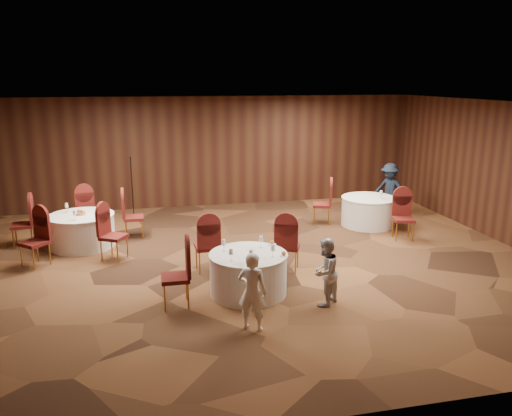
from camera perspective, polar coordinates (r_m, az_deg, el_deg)
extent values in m
plane|color=black|center=(10.38, -0.85, -6.22)|extent=(12.00, 12.00, 0.00)
plane|color=silver|center=(9.71, -0.92, 11.72)|extent=(12.00, 12.00, 0.00)
plane|color=black|center=(14.78, -4.78, 6.42)|extent=(12.00, 0.00, 12.00)
plane|color=black|center=(5.33, 10.06, -8.69)|extent=(12.00, 0.00, 12.00)
plane|color=black|center=(12.55, 27.10, 3.41)|extent=(0.00, 10.00, 10.00)
cylinder|color=silver|center=(8.81, -0.89, -7.58)|extent=(1.34, 1.34, 0.72)
cylinder|color=silver|center=(8.68, -0.90, -5.35)|extent=(1.37, 1.37, 0.03)
cylinder|color=silver|center=(11.89, -19.25, -2.50)|extent=(1.42, 1.42, 0.72)
cylinder|color=silver|center=(11.79, -19.40, -0.80)|extent=(1.45, 1.45, 0.03)
cylinder|color=silver|center=(13.16, 12.69, -0.42)|extent=(1.36, 1.36, 0.72)
cylinder|color=silver|center=(13.07, 12.78, 1.13)|extent=(1.39, 1.39, 0.03)
cylinder|color=silver|center=(8.99, 0.57, -4.52)|extent=(0.06, 0.06, 0.01)
cylinder|color=silver|center=(8.97, 0.57, -4.17)|extent=(0.01, 0.01, 0.11)
cone|color=silver|center=(8.94, 0.57, -3.53)|extent=(0.08, 0.08, 0.10)
cylinder|color=silver|center=(8.82, -3.70, -4.94)|extent=(0.06, 0.06, 0.01)
cylinder|color=silver|center=(8.80, -3.71, -4.59)|extent=(0.01, 0.01, 0.11)
cone|color=silver|center=(8.76, -3.72, -3.94)|extent=(0.08, 0.08, 0.10)
cylinder|color=silver|center=(8.30, -0.57, -6.18)|extent=(0.06, 0.06, 0.01)
cylinder|color=silver|center=(8.28, -0.57, -5.81)|extent=(0.01, 0.01, 0.11)
cone|color=silver|center=(8.24, -0.57, -5.12)|extent=(0.08, 0.08, 0.10)
cylinder|color=silver|center=(8.54, 1.92, -5.58)|extent=(0.06, 0.06, 0.01)
cylinder|color=silver|center=(8.52, 1.92, -5.21)|extent=(0.01, 0.01, 0.11)
cone|color=silver|center=(8.48, 1.92, -4.55)|extent=(0.08, 0.08, 0.10)
cylinder|color=silver|center=(8.36, -2.86, -6.03)|extent=(0.06, 0.06, 0.01)
cylinder|color=silver|center=(8.34, -2.86, -5.65)|extent=(0.01, 0.01, 0.11)
cone|color=silver|center=(8.31, -2.87, -4.98)|extent=(0.08, 0.08, 0.10)
cylinder|color=white|center=(8.14, -0.27, -6.59)|extent=(0.15, 0.15, 0.01)
sphere|color=#9E6B33|center=(8.12, -0.28, -6.32)|extent=(0.08, 0.08, 0.08)
cylinder|color=white|center=(8.59, 3.18, -5.45)|extent=(0.15, 0.15, 0.01)
sphere|color=#9E6B33|center=(8.58, 3.19, -5.19)|extent=(0.08, 0.08, 0.08)
cylinder|color=white|center=(9.13, 1.86, -4.20)|extent=(0.15, 0.15, 0.01)
sphere|color=#9E6B33|center=(9.12, 1.86, -3.96)|extent=(0.08, 0.08, 0.08)
cylinder|color=silver|center=(11.84, -17.15, -0.47)|extent=(0.06, 0.06, 0.01)
cylinder|color=silver|center=(11.83, -17.17, -0.20)|extent=(0.01, 0.01, 0.11)
cone|color=silver|center=(11.80, -17.21, 0.30)|extent=(0.08, 0.08, 0.10)
cylinder|color=silver|center=(12.10, -20.78, -0.46)|extent=(0.06, 0.06, 0.01)
cylinder|color=silver|center=(12.09, -20.80, -0.20)|extent=(0.01, 0.01, 0.11)
cone|color=silver|center=(12.06, -20.85, 0.29)|extent=(0.08, 0.08, 0.10)
cylinder|color=silver|center=(11.39, -19.95, -1.29)|extent=(0.06, 0.06, 0.01)
cylinder|color=silver|center=(11.37, -19.98, -1.01)|extent=(0.01, 0.01, 0.11)
cone|color=silver|center=(11.34, -20.02, -0.50)|extent=(0.08, 0.08, 0.10)
cylinder|color=#9A633D|center=(11.78, -19.42, -0.59)|extent=(0.22, 0.22, 0.06)
sphere|color=#9E6B33|center=(11.79, -19.58, -0.29)|extent=(0.07, 0.07, 0.07)
sphere|color=#9E6B33|center=(11.74, -19.26, -0.32)|extent=(0.07, 0.07, 0.07)
cylinder|color=silver|center=(12.99, 14.07, 1.04)|extent=(0.06, 0.06, 0.01)
cylinder|color=silver|center=(12.97, 14.09, 1.29)|extent=(0.01, 0.01, 0.11)
cone|color=silver|center=(12.95, 14.11, 1.74)|extent=(0.08, 0.08, 0.10)
cylinder|color=black|center=(13.96, -13.76, -1.11)|extent=(0.24, 0.24, 0.02)
cylinder|color=black|center=(13.77, -13.97, 2.27)|extent=(0.02, 0.02, 1.66)
cylinder|color=black|center=(13.67, -14.17, 5.60)|extent=(0.04, 0.12, 0.04)
imported|color=white|center=(7.52, -0.42, -9.53)|extent=(0.53, 0.47, 1.23)
imported|color=#B6B7BB|center=(8.41, 7.88, -7.24)|extent=(0.71, 0.70, 1.16)
imported|color=black|center=(14.27, 15.00, 2.09)|extent=(0.98, 1.07, 1.44)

